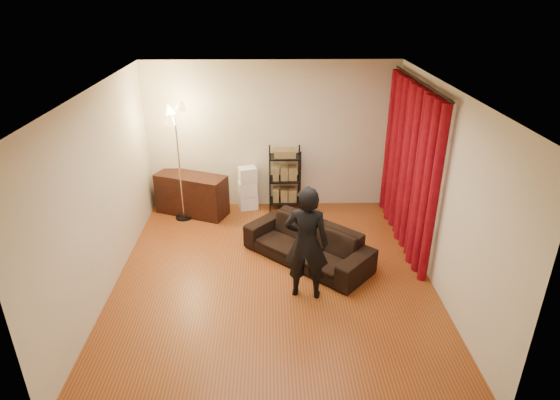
{
  "coord_description": "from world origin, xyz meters",
  "views": [
    {
      "loc": [
        -0.04,
        -5.66,
        3.87
      ],
      "look_at": [
        0.1,
        0.3,
        1.1
      ],
      "focal_mm": 30.0,
      "sensor_mm": 36.0,
      "label": 1
    }
  ],
  "objects_px": {
    "media_cabinet": "(192,194)",
    "wire_shelf": "(285,179)",
    "person": "(306,243)",
    "storage_boxes": "(248,188)",
    "floor_lamp": "(179,164)",
    "sofa": "(307,244)"
  },
  "relations": [
    {
      "from": "wire_shelf",
      "to": "floor_lamp",
      "type": "distance_m",
      "value": 1.92
    },
    {
      "from": "person",
      "to": "floor_lamp",
      "type": "bearing_deg",
      "value": -39.56
    },
    {
      "from": "media_cabinet",
      "to": "wire_shelf",
      "type": "xyz_separation_m",
      "value": [
        1.7,
        0.13,
        0.23
      ]
    },
    {
      "from": "media_cabinet",
      "to": "floor_lamp",
      "type": "height_order",
      "value": "floor_lamp"
    },
    {
      "from": "person",
      "to": "storage_boxes",
      "type": "height_order",
      "value": "person"
    },
    {
      "from": "storage_boxes",
      "to": "floor_lamp",
      "type": "height_order",
      "value": "floor_lamp"
    },
    {
      "from": "person",
      "to": "wire_shelf",
      "type": "xyz_separation_m",
      "value": [
        -0.19,
        2.67,
        -0.2
      ]
    },
    {
      "from": "wire_shelf",
      "to": "media_cabinet",
      "type": "bearing_deg",
      "value": -179.13
    },
    {
      "from": "person",
      "to": "floor_lamp",
      "type": "relative_size",
      "value": 0.77
    },
    {
      "from": "wire_shelf",
      "to": "person",
      "type": "bearing_deg",
      "value": -89.48
    },
    {
      "from": "person",
      "to": "media_cabinet",
      "type": "xyz_separation_m",
      "value": [
        -1.89,
        2.54,
        -0.43
      ]
    },
    {
      "from": "media_cabinet",
      "to": "wire_shelf",
      "type": "distance_m",
      "value": 1.72
    },
    {
      "from": "person",
      "to": "storage_boxes",
      "type": "xyz_separation_m",
      "value": [
        -0.87,
        2.71,
        -0.39
      ]
    },
    {
      "from": "storage_boxes",
      "to": "floor_lamp",
      "type": "relative_size",
      "value": 0.4
    },
    {
      "from": "storage_boxes",
      "to": "floor_lamp",
      "type": "xyz_separation_m",
      "value": [
        -1.16,
        -0.36,
        0.63
      ]
    },
    {
      "from": "floor_lamp",
      "to": "person",
      "type": "bearing_deg",
      "value": -49.19
    },
    {
      "from": "storage_boxes",
      "to": "media_cabinet",
      "type": "bearing_deg",
      "value": -170.68
    },
    {
      "from": "person",
      "to": "wire_shelf",
      "type": "bearing_deg",
      "value": -76.27
    },
    {
      "from": "person",
      "to": "wire_shelf",
      "type": "height_order",
      "value": "person"
    },
    {
      "from": "media_cabinet",
      "to": "storage_boxes",
      "type": "xyz_separation_m",
      "value": [
        1.02,
        0.17,
        0.04
      ]
    },
    {
      "from": "sofa",
      "to": "wire_shelf",
      "type": "height_order",
      "value": "wire_shelf"
    },
    {
      "from": "media_cabinet",
      "to": "storage_boxes",
      "type": "relative_size",
      "value": 1.55
    }
  ]
}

